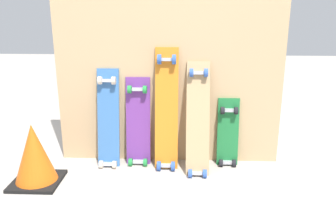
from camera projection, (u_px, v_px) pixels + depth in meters
The scene contains 8 objects.
ground_plane at pixel (168, 162), 2.93m from camera, with size 12.00×12.00×0.00m, color #B2AAA0.
plywood_wall_panel at pixel (169, 43), 2.72m from camera, with size 1.74×0.04×1.89m, color tan.
skateboard_blue at pixel (108, 122), 2.81m from camera, with size 0.17×0.21×0.82m.
skateboard_purple at pixel (138, 126), 2.84m from camera, with size 0.19×0.16×0.75m.
skateboard_orange at pixel (167, 113), 2.76m from camera, with size 0.18×0.23×0.98m.
skateboard_natural at pixel (198, 123), 2.71m from camera, with size 0.17×0.33×0.88m.
skateboard_green at pixel (228, 136), 2.84m from camera, with size 0.17×0.14×0.59m.
traffic_cone at pixel (34, 155), 2.54m from camera, with size 0.33×0.33×0.44m.
Camera 1 is at (0.11, -2.68, 1.25)m, focal length 38.90 mm.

